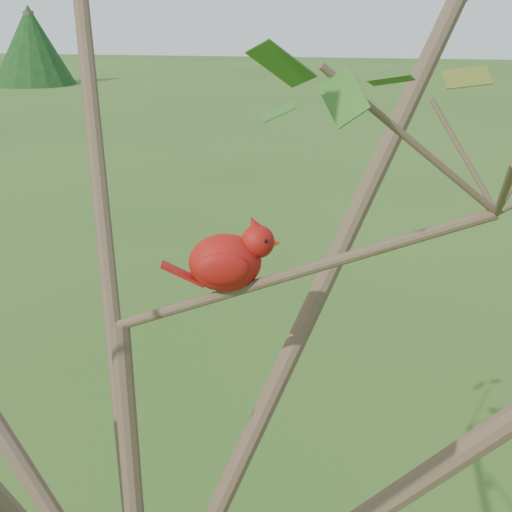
{
  "coord_description": "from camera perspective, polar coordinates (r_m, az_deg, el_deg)",
  "views": [
    {
      "loc": [
        0.41,
        -0.97,
        2.47
      ],
      "look_at": [
        0.19,
        0.1,
        2.1
      ],
      "focal_mm": 50.0,
      "sensor_mm": 36.0,
      "label": 1
    }
  ],
  "objects": [
    {
      "name": "crabapple_tree",
      "position": [
        1.07,
        -10.14,
        -0.21
      ],
      "size": [
        2.35,
        2.05,
        2.95
      ],
      "color": "#473226",
      "rests_on": "ground"
    },
    {
      "name": "distant_trees",
      "position": [
        26.07,
        8.58,
        16.72
      ],
      "size": [
        42.41,
        12.99,
        3.41
      ],
      "color": "#473226",
      "rests_on": "ground"
    },
    {
      "name": "cardinal",
      "position": [
        1.15,
        -2.17,
        -0.28
      ],
      "size": [
        0.19,
        0.12,
        0.14
      ],
      "rotation": [
        0.0,
        0.0,
        0.26
      ],
      "color": "#A1130D",
      "rests_on": "ground"
    }
  ]
}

